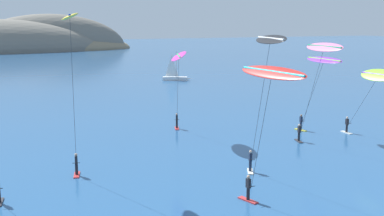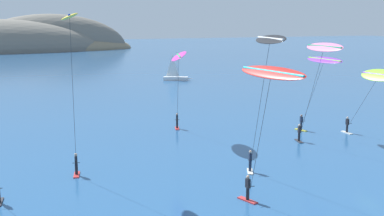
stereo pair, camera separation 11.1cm
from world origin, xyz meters
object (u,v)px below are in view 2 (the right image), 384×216
Objects in this scene: kitesurfer_yellow at (70,30)px; kitesurfer_red at (269,84)px; kitesurfer_black at (268,52)px; kitesurfer_lime at (376,80)px; kitesurfer_magenta at (179,61)px; kitesurfer_pink at (322,55)px; sailboat_far at (177,77)px; kitesurfer_purple at (322,66)px.

kitesurfer_yellow is 1.35× the size of kitesurfer_red.
kitesurfer_lime is at bearing 22.42° from kitesurfer_black.
kitesurfer_magenta is (12.39, 9.87, -3.24)m from kitesurfer_yellow.
kitesurfer_yellow is 1.71× the size of kitesurfer_lime.
kitesurfer_yellow is 1.39× the size of kitesurfer_magenta.
kitesurfer_lime is (7.30, 0.68, -2.58)m from kitesurfer_pink.
kitesurfer_lime is (17.32, 7.15, -3.47)m from kitesurfer_black.
kitesurfer_pink is 0.81× the size of kitesurfer_yellow.
kitesurfer_magenta is at bearing -113.61° from sailboat_far.
kitesurfer_yellow is (-21.29, 0.49, 2.26)m from kitesurfer_pink.
sailboat_far is 0.48× the size of kitesurfer_yellow.
kitesurfer_pink is 7.77m from kitesurfer_lime.
kitesurfer_yellow reaches higher than sailboat_far.
kitesurfer_yellow is at bearing 178.69° from kitesurfer_pink.
kitesurfer_pink is at bearing -100.63° from sailboat_far.
sailboat_far is 0.54× the size of kitesurfer_black.
kitesurfer_pink is 15.50m from kitesurfer_red.
kitesurfer_red is at bearing -141.34° from kitesurfer_pink.
kitesurfer_red is (-22.18, -63.46, 7.17)m from sailboat_far.
kitesurfer_yellow is at bearing -120.48° from sailboat_far.
kitesurfer_purple is at bearing -27.52° from kitesurfer_magenta.
kitesurfer_pink is 11.96m from kitesurfer_black.
kitesurfer_yellow is at bearing 148.32° from kitesurfer_black.
kitesurfer_pink is 21.41m from kitesurfer_yellow.
kitesurfer_black is 19.05m from kitesurfer_lime.
sailboat_far is 0.81× the size of kitesurfer_lime.
kitesurfer_black is (11.26, -6.95, -1.36)m from kitesurfer_yellow.
kitesurfer_black reaches higher than kitesurfer_lime.
kitesurfer_pink is at bearing 32.83° from kitesurfer_black.
kitesurfer_red is at bearing -99.07° from kitesurfer_magenta.
kitesurfer_purple is at bearing -97.58° from sailboat_far.
kitesurfer_red is at bearing -122.82° from kitesurfer_black.
kitesurfer_yellow is (-24.74, -3.43, 3.64)m from kitesurfer_purple.
kitesurfer_purple is at bearing 7.90° from kitesurfer_yellow.
kitesurfer_magenta is at bearing 149.15° from kitesurfer_lime.
kitesurfer_pink reaches higher than sailboat_far.
kitesurfer_purple is 20.66m from kitesurfer_red.
sailboat_far is 62.68m from kitesurfer_yellow.
kitesurfer_pink is 1.12× the size of kitesurfer_magenta.
sailboat_far is at bearing 59.52° from kitesurfer_yellow.
kitesurfer_purple is (-6.64, -49.87, 6.50)m from sailboat_far.
kitesurfer_black is at bearing -142.38° from kitesurfer_purple.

